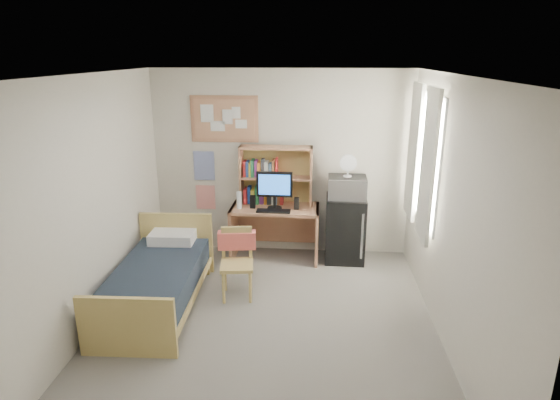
# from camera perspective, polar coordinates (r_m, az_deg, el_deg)

# --- Properties ---
(floor) EXTENTS (3.60, 4.20, 0.02)m
(floor) POSITION_cam_1_polar(r_m,az_deg,el_deg) (5.17, -1.72, -15.31)
(floor) COLOR gray
(floor) RESTS_ON ground
(ceiling) EXTENTS (3.60, 4.20, 0.02)m
(ceiling) POSITION_cam_1_polar(r_m,az_deg,el_deg) (4.35, -2.05, 14.99)
(ceiling) COLOR white
(ceiling) RESTS_ON wall_back
(wall_back) EXTENTS (3.60, 0.04, 2.60)m
(wall_back) POSITION_cam_1_polar(r_m,az_deg,el_deg) (6.61, 0.10, 4.47)
(wall_back) COLOR beige
(wall_back) RESTS_ON floor
(wall_front) EXTENTS (3.60, 0.04, 2.60)m
(wall_front) POSITION_cam_1_polar(r_m,az_deg,el_deg) (2.72, -6.86, -15.93)
(wall_front) COLOR beige
(wall_front) RESTS_ON floor
(wall_left) EXTENTS (0.04, 4.20, 2.60)m
(wall_left) POSITION_cam_1_polar(r_m,az_deg,el_deg) (5.11, -22.39, -0.83)
(wall_left) COLOR beige
(wall_left) RESTS_ON floor
(wall_right) EXTENTS (0.04, 4.20, 2.60)m
(wall_right) POSITION_cam_1_polar(r_m,az_deg,el_deg) (4.75, 20.26, -1.89)
(wall_right) COLOR beige
(wall_right) RESTS_ON floor
(window_unit) EXTENTS (0.10, 1.40, 1.70)m
(window_unit) POSITION_cam_1_polar(r_m,az_deg,el_deg) (5.78, 17.02, 4.86)
(window_unit) COLOR white
(window_unit) RESTS_ON wall_right
(curtain_left) EXTENTS (0.04, 0.55, 1.70)m
(curtain_left) POSITION_cam_1_polar(r_m,az_deg,el_deg) (5.40, 17.58, 3.94)
(curtain_left) COLOR white
(curtain_left) RESTS_ON wall_right
(curtain_right) EXTENTS (0.04, 0.55, 1.70)m
(curtain_right) POSITION_cam_1_polar(r_m,az_deg,el_deg) (6.16, 15.98, 5.69)
(curtain_right) COLOR white
(curtain_right) RESTS_ON wall_right
(bulletin_board) EXTENTS (0.94, 0.03, 0.64)m
(bulletin_board) POSITION_cam_1_polar(r_m,az_deg,el_deg) (6.58, -6.79, 9.79)
(bulletin_board) COLOR tan
(bulletin_board) RESTS_ON wall_back
(poster_wave) EXTENTS (0.30, 0.01, 0.42)m
(poster_wave) POSITION_cam_1_polar(r_m,az_deg,el_deg) (6.78, -9.24, 4.14)
(poster_wave) COLOR #273E9D
(poster_wave) RESTS_ON wall_back
(poster_japan) EXTENTS (0.28, 0.01, 0.36)m
(poster_japan) POSITION_cam_1_polar(r_m,az_deg,el_deg) (6.90, -9.05, 0.34)
(poster_japan) COLOR red
(poster_japan) RESTS_ON wall_back
(desk) EXTENTS (1.22, 0.62, 0.76)m
(desk) POSITION_cam_1_polar(r_m,az_deg,el_deg) (6.58, -0.60, -4.01)
(desk) COLOR #B37B57
(desk) RESTS_ON floor
(desk_chair) EXTENTS (0.47, 0.47, 0.83)m
(desk_chair) POSITION_cam_1_polar(r_m,az_deg,el_deg) (5.56, -5.29, -7.85)
(desk_chair) COLOR tan
(desk_chair) RESTS_ON floor
(mini_fridge) EXTENTS (0.55, 0.55, 0.91)m
(mini_fridge) POSITION_cam_1_polar(r_m,az_deg,el_deg) (6.57, 7.94, -3.47)
(mini_fridge) COLOR black
(mini_fridge) RESTS_ON floor
(bed) EXTENTS (0.95, 1.83, 0.50)m
(bed) POSITION_cam_1_polar(r_m,az_deg,el_deg) (5.58, -14.78, -10.23)
(bed) COLOR black
(bed) RESTS_ON floor
(hutch) EXTENTS (1.00, 0.27, 0.82)m
(hutch) POSITION_cam_1_polar(r_m,az_deg,el_deg) (6.47, -0.49, 2.98)
(hutch) COLOR #B37B57
(hutch) RESTS_ON desk
(monitor) EXTENTS (0.49, 0.04, 0.52)m
(monitor) POSITION_cam_1_polar(r_m,az_deg,el_deg) (6.31, -0.68, 1.18)
(monitor) COLOR black
(monitor) RESTS_ON desk
(keyboard) EXTENTS (0.46, 0.15, 0.02)m
(keyboard) POSITION_cam_1_polar(r_m,az_deg,el_deg) (6.25, -0.80, -1.35)
(keyboard) COLOR black
(keyboard) RESTS_ON desk
(speaker_left) EXTENTS (0.07, 0.07, 0.17)m
(speaker_left) POSITION_cam_1_polar(r_m,az_deg,el_deg) (6.40, -3.35, -0.23)
(speaker_left) COLOR black
(speaker_left) RESTS_ON desk
(speaker_right) EXTENTS (0.07, 0.07, 0.16)m
(speaker_right) POSITION_cam_1_polar(r_m,az_deg,el_deg) (6.34, 2.03, -0.42)
(speaker_right) COLOR black
(speaker_right) RESTS_ON desk
(water_bottle) EXTENTS (0.07, 0.07, 0.24)m
(water_bottle) POSITION_cam_1_polar(r_m,az_deg,el_deg) (6.38, -5.00, -0.02)
(water_bottle) COLOR white
(water_bottle) RESTS_ON desk
(hoodie) EXTENTS (0.47, 0.20, 0.22)m
(hoodie) POSITION_cam_1_polar(r_m,az_deg,el_deg) (5.65, -5.28, -4.88)
(hoodie) COLOR #F5695D
(hoodie) RESTS_ON desk_chair
(microwave) EXTENTS (0.52, 0.40, 0.29)m
(microwave) POSITION_cam_1_polar(r_m,az_deg,el_deg) (6.36, 8.17, 1.55)
(microwave) COLOR silver
(microwave) RESTS_ON mini_fridge
(desk_fan) EXTENTS (0.23, 0.23, 0.28)m
(desk_fan) POSITION_cam_1_polar(r_m,az_deg,el_deg) (6.29, 8.28, 4.06)
(desk_fan) COLOR white
(desk_fan) RESTS_ON microwave
(pillow) EXTENTS (0.56, 0.40, 0.13)m
(pillow) POSITION_cam_1_polar(r_m,az_deg,el_deg) (6.10, -12.94, -4.38)
(pillow) COLOR white
(pillow) RESTS_ON bed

